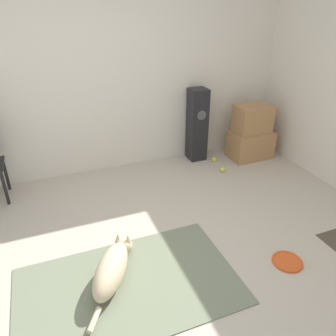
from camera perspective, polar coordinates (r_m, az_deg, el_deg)
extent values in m
plane|color=#BCB29E|center=(2.97, -2.68, -17.55)|extent=(12.00, 12.00, 0.00)
cube|color=silver|center=(4.23, -12.84, 15.59)|extent=(8.00, 0.06, 2.55)
cube|color=slate|center=(2.87, -6.82, -19.70)|extent=(1.79, 1.08, 0.01)
ellipsoid|color=beige|center=(2.81, -9.88, -17.21)|extent=(0.50, 0.64, 0.26)
sphere|color=beige|center=(3.09, -7.77, -13.31)|extent=(0.17, 0.17, 0.17)
cone|color=beige|center=(3.04, -8.71, -11.83)|extent=(0.05, 0.05, 0.08)
cone|color=beige|center=(3.02, -7.00, -12.05)|extent=(0.05, 0.05, 0.08)
cylinder|color=beige|center=(2.62, -12.71, -24.40)|extent=(0.14, 0.19, 0.04)
cylinder|color=#DB511E|center=(3.22, 20.06, -15.08)|extent=(0.27, 0.27, 0.02)
torus|color=#DB511E|center=(3.22, 20.08, -14.98)|extent=(0.27, 0.27, 0.02)
cube|color=#A87A4C|center=(4.94, 14.08, 4.00)|extent=(0.60, 0.40, 0.40)
cube|color=#A87A4C|center=(4.79, 14.49, 8.27)|extent=(0.50, 0.33, 0.39)
cube|color=black|center=(4.66, 5.09, 7.47)|extent=(0.24, 0.24, 1.03)
cylinder|color=#4C4C51|center=(4.50, 5.88, 9.12)|extent=(0.13, 0.00, 0.13)
cylinder|color=black|center=(4.10, -26.53, -3.13)|extent=(0.04, 0.04, 0.42)
cylinder|color=black|center=(4.41, -26.36, -0.96)|extent=(0.04, 0.04, 0.42)
sphere|color=#C6E033|center=(4.50, 9.50, -0.30)|extent=(0.07, 0.07, 0.07)
sphere|color=#C6E033|center=(4.76, 8.04, 1.48)|extent=(0.07, 0.07, 0.07)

